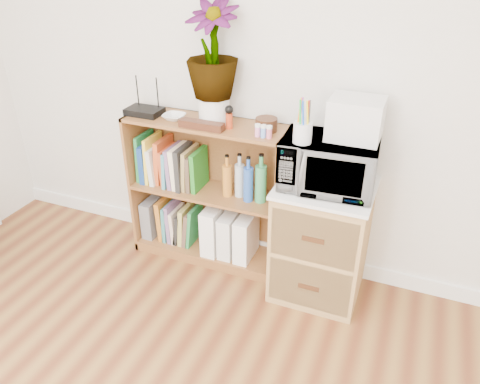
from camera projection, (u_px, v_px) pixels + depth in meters
The scene contains 21 objects.
skirting_board at pixel (266, 248), 3.15m from camera, with size 4.00×0.02×0.10m, color white.
bookshelf at pixel (208, 193), 2.95m from camera, with size 1.00×0.30×0.95m, color brown.
wicker_unit at pixel (321, 242), 2.70m from camera, with size 0.50×0.45×0.70m, color #9E7542.
microwave at pixel (328, 164), 2.45m from camera, with size 0.49×0.33×0.27m, color white.
pen_cup at pixel (303, 133), 2.32m from camera, with size 0.10×0.10×0.10m, color silver.
small_appliance at pixel (356, 119), 2.34m from camera, with size 0.27×0.22×0.21m, color silver.
router at pixel (145, 111), 2.82m from camera, with size 0.21×0.15×0.04m, color black.
white_bowl at pixel (174, 117), 2.75m from camera, with size 0.13×0.13×0.03m, color silver.
plant_pot at pixel (214, 110), 2.68m from camera, with size 0.18×0.18×0.15m, color white.
potted_plant at pixel (212, 50), 2.51m from camera, with size 0.29×0.29×0.52m, color #447D32.
trinket_box at pixel (202, 125), 2.62m from camera, with size 0.26×0.07×0.04m, color #34190E.
kokeshi_doll at pixel (229, 121), 2.61m from camera, with size 0.04×0.04×0.09m, color #AA3314.
wooden_bowl at pixel (266, 124), 2.58m from camera, with size 0.12×0.12×0.07m, color #331A0E.
paint_jars at pixel (263, 133), 2.50m from camera, with size 0.10×0.04×0.05m, color #D47683.
file_box at pixel (153, 216), 3.22m from camera, with size 0.08×0.21×0.27m, color slate.
magazine_holder_left at pixel (215, 228), 3.05m from camera, with size 0.10×0.25×0.32m, color white.
magazine_holder_mid at pixel (230, 233), 3.02m from camera, with size 0.09×0.23×0.29m, color white.
magazine_holder_right at pixel (246, 236), 2.98m from camera, with size 0.09×0.24×0.30m, color white.
cookbooks at pixel (171, 164), 2.95m from camera, with size 0.42×0.20×0.31m.
liquor_bottles at pixel (247, 177), 2.78m from camera, with size 0.28×0.07×0.30m.
lower_books at pixel (179, 222), 3.16m from camera, with size 0.27×0.19×0.29m.
Camera 1 is at (0.80, -0.20, 1.92)m, focal length 35.00 mm.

